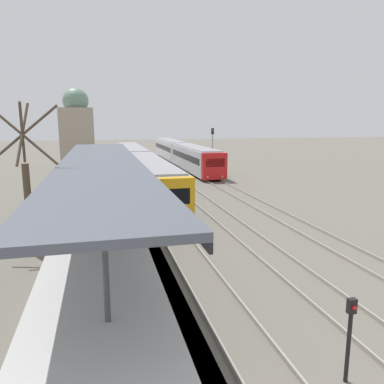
# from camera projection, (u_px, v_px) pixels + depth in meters

# --- Properties ---
(platform_canopy) EXTENTS (4.00, 27.91, 3.10)m
(platform_canopy) POSITION_uv_depth(u_px,v_px,m) (101.00, 162.00, 19.90)
(platform_canopy) COLOR #4C515B
(platform_canopy) RESTS_ON station_platform
(person_on_platform) EXTENTS (0.40, 0.40, 1.66)m
(person_on_platform) POSITION_uv_depth(u_px,v_px,m) (121.00, 194.00, 21.58)
(person_on_platform) COLOR #2D2D33
(person_on_platform) RESTS_ON station_platform
(train_near) EXTENTS (2.65, 33.31, 3.20)m
(train_near) POSITION_uv_depth(u_px,v_px,m) (140.00, 166.00, 36.45)
(train_near) COLOR gold
(train_near) RESTS_ON ground_plane
(train_far) EXTENTS (2.60, 32.50, 3.08)m
(train_far) POSITION_uv_depth(u_px,v_px,m) (181.00, 152.00, 53.14)
(train_far) COLOR red
(train_far) RESTS_ON ground_plane
(signal_post_near) EXTENTS (0.20, 0.21, 2.15)m
(signal_post_near) POSITION_uv_depth(u_px,v_px,m) (350.00, 332.00, 8.76)
(signal_post_near) COLOR black
(signal_post_near) RESTS_ON ground_plane
(signal_mast_far) EXTENTS (0.28, 0.29, 5.32)m
(signal_mast_far) POSITION_uv_depth(u_px,v_px,m) (212.00, 146.00, 43.29)
(signal_mast_far) COLOR gray
(signal_mast_far) RESTS_ON ground_plane
(distant_domed_building) EXTENTS (4.21, 4.21, 10.28)m
(distant_domed_building) POSITION_uv_depth(u_px,v_px,m) (77.00, 131.00, 48.62)
(distant_domed_building) COLOR gray
(distant_domed_building) RESTS_ON ground_plane
(bare_tree_background) EXTENTS (3.19, 1.99, 6.99)m
(bare_tree_background) POSITION_uv_depth(u_px,v_px,m) (27.00, 185.00, 17.19)
(bare_tree_background) COLOR #4C3D2D
(bare_tree_background) RESTS_ON ground_plane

